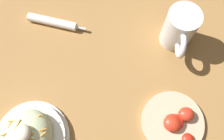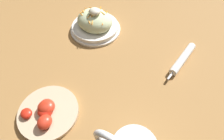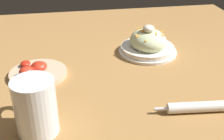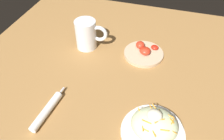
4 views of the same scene
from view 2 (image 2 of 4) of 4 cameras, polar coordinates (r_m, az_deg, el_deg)
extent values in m
plane|color=#9E703D|center=(0.69, -3.08, 0.27)|extent=(1.43, 1.43, 0.00)
cylinder|color=white|center=(0.84, -5.03, 12.30)|extent=(0.22, 0.22, 0.01)
cylinder|color=white|center=(0.83, -5.10, 13.03)|extent=(0.20, 0.20, 0.02)
ellipsoid|color=beige|center=(0.81, -5.26, 14.71)|extent=(0.15, 0.13, 0.08)
cylinder|color=orange|center=(0.80, -5.23, 17.61)|extent=(0.01, 0.02, 0.01)
cylinder|color=orange|center=(0.80, -6.16, 17.44)|extent=(0.03, 0.01, 0.01)
cylinder|color=orange|center=(0.81, -8.79, 17.15)|extent=(0.02, 0.02, 0.01)
cylinder|color=orange|center=(0.75, -2.93, 13.85)|extent=(0.02, 0.02, 0.01)
cylinder|color=orange|center=(0.83, -6.00, 18.30)|extent=(0.03, 0.01, 0.01)
cylinder|color=orange|center=(0.77, -6.07, 16.29)|extent=(0.01, 0.02, 0.00)
cylinder|color=orange|center=(0.77, -6.95, 16.02)|extent=(0.00, 0.02, 0.01)
cylinder|color=orange|center=(0.80, -9.20, 16.27)|extent=(0.03, 0.01, 0.01)
cylinder|color=orange|center=(0.76, -6.03, 14.32)|extent=(0.02, 0.03, 0.01)
cylinder|color=orange|center=(0.79, -3.02, 17.04)|extent=(0.03, 0.01, 0.01)
cylinder|color=orange|center=(0.76, -6.99, 14.42)|extent=(0.02, 0.02, 0.01)
cylinder|color=orange|center=(0.80, -1.72, 17.04)|extent=(0.01, 0.02, 0.01)
cylinder|color=orange|center=(0.84, -7.81, 17.99)|extent=(0.02, 0.01, 0.00)
cylinder|color=orange|center=(0.82, -3.50, 18.07)|extent=(0.02, 0.03, 0.00)
cylinder|color=orange|center=(0.81, -8.93, 17.13)|extent=(0.01, 0.03, 0.01)
cylinder|color=orange|center=(0.81, -2.18, 17.46)|extent=(0.02, 0.01, 0.00)
ellipsoid|color=#EFEACC|center=(0.78, -5.27, 17.31)|extent=(0.05, 0.04, 0.03)
cylinder|color=white|center=(0.75, 20.74, 3.30)|extent=(0.04, 0.17, 0.03)
cylinder|color=silver|center=(0.68, 17.26, -1.77)|extent=(0.01, 0.04, 0.01)
cylinder|color=#D1B28E|center=(0.62, -18.71, -12.06)|extent=(0.18, 0.18, 0.02)
ellipsoid|color=red|center=(0.61, -19.20, -10.44)|extent=(0.07, 0.06, 0.03)
ellipsoid|color=red|center=(0.62, -24.64, -11.91)|extent=(0.04, 0.04, 0.02)
ellipsoid|color=red|center=(0.60, -19.73, -11.76)|extent=(0.05, 0.05, 0.02)
ellipsoid|color=red|center=(0.58, -19.81, -14.65)|extent=(0.05, 0.05, 0.03)
ellipsoid|color=red|center=(0.61, -19.41, -10.59)|extent=(0.07, 0.07, 0.03)
camera|label=1|loc=(0.52, -55.71, 61.40)|focal=37.76mm
camera|label=3|loc=(0.60, 92.74, -14.98)|focal=47.29mm
camera|label=4|loc=(1.00, 18.55, 58.48)|focal=35.38mm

